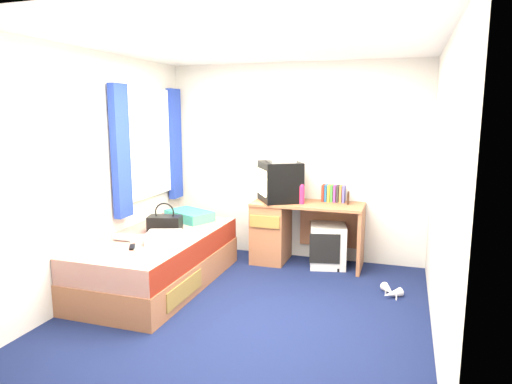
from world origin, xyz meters
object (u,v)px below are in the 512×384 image
(picture_frame, at_px, (348,198))
(water_bottle, at_px, (123,238))
(storage_cube, at_px, (328,245))
(colour_swatch_fan, at_px, (137,249))
(remote_control, at_px, (132,247))
(white_heels, at_px, (390,292))
(aerosol_can, at_px, (299,194))
(pillow, at_px, (190,216))
(bed, at_px, (159,260))
(vcr, at_px, (280,159))
(crt_tv, at_px, (280,182))
(desk, at_px, (285,229))
(pink_water_bottle, at_px, (302,195))
(magazine, at_px, (166,228))
(towel, at_px, (164,238))
(handbag, at_px, (165,223))

(picture_frame, relative_size, water_bottle, 0.70)
(storage_cube, height_order, colour_swatch_fan, colour_swatch_fan)
(remote_control, relative_size, white_heels, 0.50)
(storage_cube, bearing_deg, aerosol_can, 162.21)
(pillow, height_order, colour_swatch_fan, pillow)
(bed, bearing_deg, storage_cube, 35.82)
(vcr, xyz_separation_m, aerosol_can, (0.23, 0.02, -0.42))
(remote_control, bearing_deg, picture_frame, 12.36)
(crt_tv, bearing_deg, colour_swatch_fan, -60.87)
(desk, relative_size, storage_cube, 2.56)
(vcr, bearing_deg, pillow, -93.10)
(crt_tv, relative_size, picture_frame, 4.56)
(water_bottle, bearing_deg, colour_swatch_fan, -36.22)
(pillow, bearing_deg, bed, -91.30)
(vcr, relative_size, picture_frame, 2.90)
(bed, bearing_deg, picture_frame, 34.78)
(desk, bearing_deg, crt_tv, 178.89)
(vcr, bearing_deg, storage_cube, 59.97)
(crt_tv, xyz_separation_m, aerosol_can, (0.24, 0.02, -0.14))
(vcr, bearing_deg, desk, 58.53)
(pink_water_bottle, distance_m, colour_swatch_fan, 2.02)
(remote_control, bearing_deg, crt_tv, 27.33)
(storage_cube, relative_size, aerosol_can, 2.56)
(pillow, distance_m, pink_water_bottle, 1.34)
(vcr, distance_m, remote_control, 2.05)
(picture_frame, relative_size, colour_swatch_fan, 0.64)
(storage_cube, bearing_deg, pillow, -176.57)
(pillow, relative_size, crt_tv, 0.84)
(pink_water_bottle, xyz_separation_m, water_bottle, (-1.50, -1.38, -0.28))
(magazine, bearing_deg, towel, -62.28)
(crt_tv, relative_size, remote_control, 3.99)
(picture_frame, bearing_deg, crt_tv, -178.35)
(picture_frame, bearing_deg, desk, -177.63)
(picture_frame, relative_size, magazine, 0.50)
(aerosol_can, bearing_deg, pillow, -158.46)
(desk, bearing_deg, aerosol_can, 7.20)
(bed, xyz_separation_m, pillow, (0.02, 0.70, 0.33))
(white_heels, bearing_deg, desk, 150.76)
(water_bottle, xyz_separation_m, colour_swatch_fan, (0.29, -0.21, -0.03))
(handbag, distance_m, white_heels, 2.43)
(desk, height_order, towel, desk)
(vcr, relative_size, towel, 1.25)
(aerosol_can, bearing_deg, storage_cube, -5.43)
(magazine, distance_m, white_heels, 2.46)
(handbag, xyz_separation_m, remote_control, (-0.00, -0.62, -0.08))
(bed, distance_m, remote_control, 0.55)
(pink_water_bottle, bearing_deg, bed, -139.88)
(desk, relative_size, remote_control, 8.12)
(water_bottle, xyz_separation_m, remote_control, (0.22, -0.18, -0.03))
(bed, bearing_deg, white_heels, 10.88)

